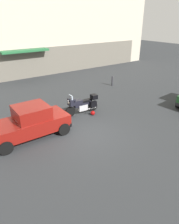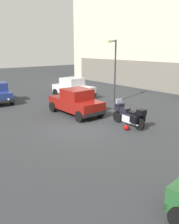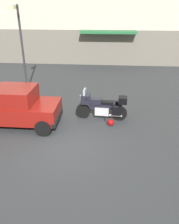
{
  "view_description": "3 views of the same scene",
  "coord_description": "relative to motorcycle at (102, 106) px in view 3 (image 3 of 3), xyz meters",
  "views": [
    {
      "loc": [
        -5.11,
        -7.8,
        5.55
      ],
      "look_at": [
        0.83,
        0.56,
        0.85
      ],
      "focal_mm": 33.35,
      "sensor_mm": 36.0,
      "label": 1
    },
    {
      "loc": [
        9.35,
        -6.96,
        4.05
      ],
      "look_at": [
        0.37,
        0.34,
        0.87
      ],
      "focal_mm": 37.43,
      "sensor_mm": 36.0,
      "label": 2
    },
    {
      "loc": [
        1.65,
        -6.84,
        4.6
      ],
      "look_at": [
        0.99,
        0.69,
        1.02
      ],
      "focal_mm": 36.26,
      "sensor_mm": 36.0,
      "label": 3
    }
  ],
  "objects": [
    {
      "name": "car_wagon_end",
      "position": [
        -3.63,
        -0.83,
        0.19
      ],
      "size": [
        3.88,
        1.79,
        1.64
      ],
      "rotation": [
        0.0,
        0.0,
        3.14
      ],
      "color": "maroon",
      "rests_on": "ground"
    },
    {
      "name": "helmet",
      "position": [
        0.39,
        -0.59,
        -0.48
      ],
      "size": [
        0.28,
        0.28,
        0.28
      ],
      "primitive_type": "sphere",
      "color": "#990C0C",
      "rests_on": "ground"
    },
    {
      "name": "streetlamp_curbside",
      "position": [
        -4.65,
        3.43,
        2.22
      ],
      "size": [
        0.28,
        0.94,
        4.65
      ],
      "color": "#2D2D33",
      "rests_on": "ground"
    },
    {
      "name": "ground_plane",
      "position": [
        -1.42,
        -2.18,
        -0.62
      ],
      "size": [
        80.0,
        80.0,
        0.0
      ],
      "primitive_type": "plane",
      "color": "#2D3033"
    },
    {
      "name": "motorcycle",
      "position": [
        0.0,
        0.0,
        0.0
      ],
      "size": [
        2.26,
        0.78,
        1.36
      ],
      "rotation": [
        0.0,
        0.0,
        3.09
      ],
      "color": "black",
      "rests_on": "ground"
    }
  ]
}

